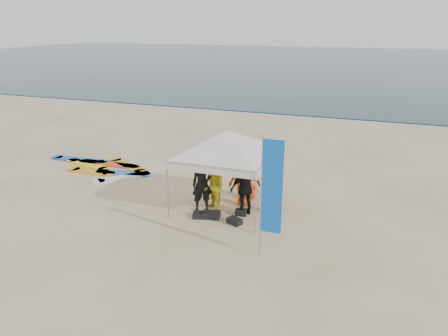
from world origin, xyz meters
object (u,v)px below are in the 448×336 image
at_px(person_black_a, 202,184).
at_px(canopy_tent, 226,131).
at_px(person_yellow, 213,187).
at_px(person_orange_b, 248,175).
at_px(person_black_b, 246,188).
at_px(surfboard_spread, 106,167).
at_px(feather_flag, 271,189).
at_px(marker_pennant, 199,191).
at_px(person_seated, 275,199).
at_px(person_orange_a, 243,181).

bearing_deg(person_black_a, canopy_tent, -0.07).
bearing_deg(person_yellow, person_orange_b, 98.85).
distance_m(person_black_a, person_black_b, 1.46).
bearing_deg(surfboard_spread, person_yellow, -22.48).
relative_size(canopy_tent, feather_flag, 1.20).
xyz_separation_m(person_yellow, person_black_b, (1.10, 0.08, 0.07)).
bearing_deg(person_yellow, marker_pennant, -166.87).
relative_size(person_black_a, person_seated, 1.83).
height_order(person_black_a, feather_flag, feather_flag).
bearing_deg(person_seated, person_orange_a, 63.07).
distance_m(person_orange_a, canopy_tent, 1.93).
relative_size(person_orange_a, marker_pennant, 2.73).
xyz_separation_m(person_seated, marker_pennant, (-2.64, -0.18, -0.02)).
height_order(person_orange_a, person_orange_b, person_orange_a).
height_order(person_orange_b, surfboard_spread, person_orange_b).
bearing_deg(person_orange_b, feather_flag, 112.91).
xyz_separation_m(person_black_b, canopy_tent, (-0.77, 0.27, 1.78)).
bearing_deg(person_black_b, feather_flag, 76.66).
bearing_deg(person_black_a, surfboard_spread, 120.34).
bearing_deg(feather_flag, surfboard_spread, 150.21).
xyz_separation_m(person_black_a, surfboard_spread, (-5.71, 2.64, -0.91)).
relative_size(person_black_b, feather_flag, 0.54).
distance_m(person_black_a, person_yellow, 0.38).
xyz_separation_m(person_yellow, canopy_tent, (0.33, 0.35, 1.85)).
distance_m(canopy_tent, surfboard_spread, 7.26).
relative_size(person_orange_b, canopy_tent, 0.42).
xyz_separation_m(person_orange_b, marker_pennant, (-1.40, -1.19, -0.37)).
distance_m(person_yellow, marker_pennant, 0.78).
xyz_separation_m(person_orange_a, feather_flag, (1.79, -3.20, 1.14)).
bearing_deg(person_orange_a, canopy_tent, 52.21).
bearing_deg(person_orange_a, person_black_b, 122.97).
bearing_deg(person_black_a, marker_pennant, 91.52).
distance_m(person_black_b, person_seated, 1.05).
relative_size(person_black_a, person_yellow, 1.11).
height_order(person_black_b, marker_pennant, person_black_b).
bearing_deg(feather_flag, canopy_tent, 128.78).
height_order(feather_flag, marker_pennant, feather_flag).
distance_m(person_black_a, surfboard_spread, 6.36).
height_order(feather_flag, surfboard_spread, feather_flag).
relative_size(person_black_a, marker_pennant, 2.96).
distance_m(person_black_a, person_orange_a, 1.45).
bearing_deg(person_black_b, marker_pennant, -49.96).
bearing_deg(canopy_tent, feather_flag, -51.22).
height_order(person_orange_b, canopy_tent, canopy_tent).
distance_m(person_black_b, canopy_tent, 1.96).
distance_m(person_yellow, surfboard_spread, 6.61).
height_order(person_yellow, canopy_tent, canopy_tent).
bearing_deg(person_orange_b, person_black_b, 102.11).
bearing_deg(marker_pennant, person_black_a, -53.60).
relative_size(person_orange_a, person_black_b, 0.95).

